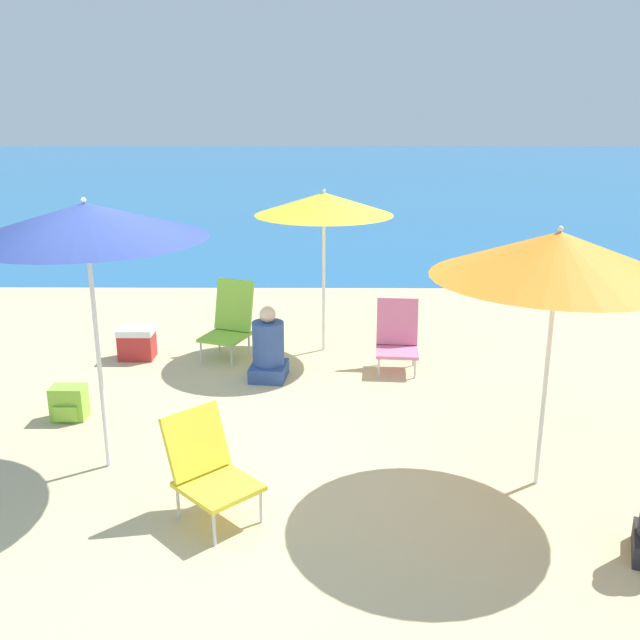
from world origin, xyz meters
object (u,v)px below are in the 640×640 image
at_px(backpack_lime, 69,403).
at_px(cooler_box, 137,343).
at_px(beach_umbrella_yellow, 324,204).
at_px(beach_umbrella_orange, 558,255).
at_px(person_seated_far, 268,350).
at_px(beach_chair_pink, 397,336).
at_px(beach_chair_yellow, 208,466).
at_px(beach_chair_lime, 230,320).
at_px(beach_umbrella_navy, 85,221).

height_order(backpack_lime, cooler_box, cooler_box).
xyz_separation_m(beach_umbrella_yellow, backpack_lime, (-2.42, -2.01, -1.62)).
distance_m(beach_umbrella_orange, person_seated_far, 3.55).
bearing_deg(beach_chair_pink, beach_umbrella_yellow, 148.14).
bearing_deg(backpack_lime, beach_chair_yellow, -45.85).
xyz_separation_m(backpack_lime, cooler_box, (0.22, 1.69, 0.03)).
relative_size(beach_umbrella_yellow, beach_umbrella_orange, 0.95).
relative_size(beach_umbrella_orange, cooler_box, 5.04).
distance_m(beach_chair_pink, backpack_lime, 3.54).
bearing_deg(beach_umbrella_yellow, beach_chair_lime, -169.48).
height_order(beach_umbrella_orange, person_seated_far, beach_umbrella_orange).
bearing_deg(person_seated_far, beach_chair_pink, 19.35).
xyz_separation_m(person_seated_far, backpack_lime, (-1.82, -1.06, -0.16)).
height_order(beach_chair_lime, person_seated_far, beach_chair_lime).
bearing_deg(beach_chair_pink, beach_chair_lime, 172.63).
height_order(beach_chair_yellow, beach_chair_pink, beach_chair_pink).
bearing_deg(beach_umbrella_yellow, cooler_box, -171.84).
height_order(beach_umbrella_yellow, beach_umbrella_orange, beach_umbrella_orange).
relative_size(beach_chair_pink, cooler_box, 1.91).
bearing_deg(beach_chair_pink, person_seated_far, -162.40).
height_order(beach_chair_pink, cooler_box, beach_chair_pink).
relative_size(person_seated_far, cooler_box, 2.00).
height_order(beach_umbrella_navy, cooler_box, beach_umbrella_navy).
distance_m(beach_umbrella_navy, backpack_lime, 2.19).
bearing_deg(beach_chair_yellow, beach_umbrella_yellow, 33.27).
distance_m(beach_chair_lime, backpack_lime, 2.24).
distance_m(beach_umbrella_orange, beach_chair_pink, 3.09).
bearing_deg(beach_chair_lime, cooler_box, -153.35).
bearing_deg(beach_umbrella_navy, beach_chair_lime, 76.17).
bearing_deg(person_seated_far, backpack_lime, -143.60).
xyz_separation_m(beach_chair_yellow, backpack_lime, (-1.60, 1.64, -0.23)).
bearing_deg(beach_umbrella_navy, beach_umbrella_yellow, 58.74).
bearing_deg(beach_umbrella_orange, beach_umbrella_navy, 175.80).
xyz_separation_m(beach_umbrella_orange, beach_chair_yellow, (-2.51, -0.47, -1.45)).
relative_size(beach_chair_yellow, beach_chair_lime, 0.87).
relative_size(beach_umbrella_navy, beach_chair_pink, 2.86).
xyz_separation_m(person_seated_far, cooler_box, (-1.60, 0.63, -0.13)).
height_order(person_seated_far, cooler_box, person_seated_far).
bearing_deg(person_seated_far, cooler_box, 164.62).
height_order(beach_umbrella_orange, beach_chair_lime, beach_umbrella_orange).
xyz_separation_m(beach_chair_pink, person_seated_far, (-1.43, -0.34, -0.05)).
distance_m(beach_chair_lime, person_seated_far, 0.90).
bearing_deg(beach_umbrella_yellow, beach_chair_pink, -36.16).
relative_size(beach_chair_yellow, cooler_box, 1.91).
distance_m(person_seated_far, cooler_box, 1.72).
distance_m(beach_chair_pink, person_seated_far, 1.47).
bearing_deg(cooler_box, person_seated_far, -21.43).
distance_m(beach_chair_lime, beach_chair_pink, 1.98).
relative_size(beach_umbrella_orange, beach_chair_lime, 2.30).
xyz_separation_m(beach_umbrella_yellow, person_seated_far, (-0.60, -0.94, -1.45)).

